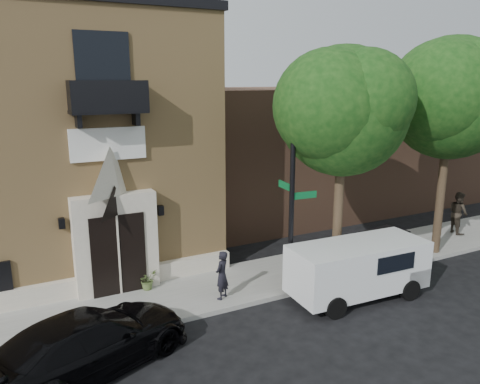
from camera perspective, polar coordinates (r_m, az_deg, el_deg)
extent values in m
plane|color=black|center=(14.00, -7.67, -15.74)|extent=(120.00, 120.00, 0.00)
cube|color=gray|center=(15.52, -6.05, -12.29)|extent=(42.00, 3.00, 0.15)
cube|color=tan|center=(19.73, -24.48, 5.59)|extent=(12.00, 10.00, 9.00)
cube|color=black|center=(19.73, -25.87, 19.06)|extent=(12.20, 10.20, 0.30)
cube|color=beige|center=(15.82, -21.90, -11.24)|extent=(12.00, 0.30, 0.60)
cube|color=beige|center=(15.47, -14.87, -6.05)|extent=(2.60, 0.55, 3.20)
pyramid|color=beige|center=(14.87, -15.42, 2.52)|extent=(2.60, 0.55, 1.50)
cube|color=black|center=(15.31, -14.56, -7.44)|extent=(1.70, 0.06, 2.60)
cube|color=beige|center=(15.27, -14.53, -7.49)|extent=(0.06, 0.04, 2.60)
cube|color=white|center=(14.93, -15.77, 5.66)|extent=(2.30, 0.10, 1.00)
cube|color=black|center=(14.45, -15.70, 9.41)|extent=(2.20, 0.90, 0.10)
cube|color=black|center=(14.01, -15.44, 11.16)|extent=(2.20, 0.06, 0.90)
cube|color=black|center=(14.25, -20.01, 10.87)|extent=(0.06, 0.90, 0.90)
cube|color=black|center=(14.68, -11.73, 11.44)|extent=(0.06, 0.90, 0.90)
cube|color=black|center=(14.84, -16.35, 14.11)|extent=(1.60, 0.08, 2.20)
cube|color=black|center=(15.12, -20.92, -3.58)|extent=(0.18, 0.18, 0.32)
cube|color=black|center=(15.71, -9.65, -2.23)|extent=(0.18, 0.18, 0.32)
cube|color=brown|center=(26.28, 10.42, 5.41)|extent=(18.00, 8.00, 6.40)
cylinder|color=#38281C|center=(16.26, 11.82, -3.07)|extent=(0.32, 0.32, 4.20)
sphere|color=#0F380F|center=(15.63, 12.46, 9.57)|extent=(4.20, 4.20, 4.20)
sphere|color=#0F380F|center=(16.40, 13.91, 8.62)|extent=(3.36, 3.36, 3.36)
sphere|color=#0F380F|center=(15.03, 10.90, 10.26)|extent=(3.57, 3.57, 3.57)
sphere|color=#0F380F|center=(15.21, 14.83, 10.85)|extent=(3.15, 3.15, 3.15)
cylinder|color=#38281C|center=(19.69, 23.24, -0.65)|extent=(0.32, 0.32, 4.42)
sphere|color=#0F380F|center=(19.19, 24.30, 10.38)|extent=(4.50, 4.50, 4.50)
sphere|color=#0F380F|center=(20.02, 25.00, 9.53)|extent=(3.60, 3.60, 3.60)
sphere|color=#0F380F|center=(18.52, 23.47, 11.01)|extent=(3.82, 3.82, 3.83)
sphere|color=#0F380F|center=(18.91, 26.48, 11.35)|extent=(3.38, 3.38, 3.38)
imported|color=black|center=(12.23, -17.83, -16.98)|extent=(5.51, 3.81, 1.48)
cube|color=white|center=(15.44, 14.17, -8.76)|extent=(4.53, 1.99, 1.51)
cube|color=white|center=(16.71, 18.92, -8.98)|extent=(0.98, 1.82, 0.62)
cube|color=black|center=(16.70, 20.01, -6.47)|extent=(0.34, 1.52, 0.62)
cube|color=black|center=(15.14, 18.50, -8.24)|extent=(1.42, 0.11, 0.53)
cylinder|color=black|center=(14.33, 11.56, -13.64)|extent=(0.69, 0.26, 0.68)
cylinder|color=black|center=(15.58, 7.86, -11.17)|extent=(0.69, 0.26, 0.68)
cylinder|color=black|center=(16.04, 19.99, -11.15)|extent=(0.69, 0.26, 0.68)
cylinder|color=black|center=(17.17, 16.03, -9.19)|extent=(0.69, 0.26, 0.68)
cylinder|color=black|center=(14.67, 6.33, -0.94)|extent=(0.16, 0.16, 6.04)
cube|color=#095D2C|center=(14.86, 7.87, -0.39)|extent=(0.86, 0.12, 0.22)
cube|color=#095D2C|center=(14.97, 5.54, 0.77)|extent=(0.12, 0.86, 0.22)
cylinder|color=#B32B16|center=(15.89, 7.50, -11.22)|extent=(0.40, 0.40, 0.09)
cylinder|color=#B32B16|center=(15.74, 7.54, -10.07)|extent=(0.29, 0.29, 0.61)
sphere|color=#B32B16|center=(15.61, 7.58, -8.94)|extent=(0.29, 0.29, 0.29)
cylinder|color=#B32B16|center=(15.73, 7.55, -9.91)|extent=(0.50, 0.13, 0.13)
cube|color=#103B1D|center=(18.22, 16.90, -6.69)|extent=(1.93, 1.26, 1.10)
cube|color=black|center=(18.03, 17.03, -4.90)|extent=(1.99, 1.32, 0.12)
imported|color=#556B35|center=(15.78, -11.22, -10.39)|extent=(0.75, 0.71, 0.67)
imported|color=black|center=(14.71, -2.23, -10.08)|extent=(0.68, 0.64, 1.55)
imported|color=#312A21|center=(22.84, 25.06, -2.30)|extent=(0.92, 1.06, 1.87)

